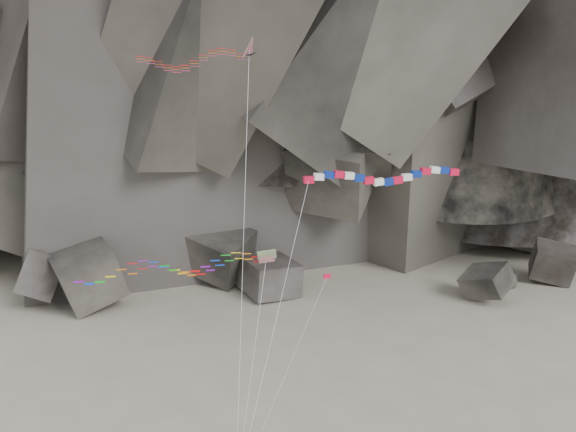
{
  "coord_description": "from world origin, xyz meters",
  "views": [
    {
      "loc": [
        -0.58,
        -45.66,
        31.75
      ],
      "look_at": [
        0.21,
        6.0,
        18.36
      ],
      "focal_mm": 40.0,
      "sensor_mm": 36.0,
      "label": 1
    }
  ],
  "objects_px": {
    "delta_kite": "(186,59)",
    "banner_kite": "(382,177)",
    "parafoil_kite": "(166,267)",
    "pennant_kite": "(311,313)"
  },
  "relations": [
    {
      "from": "delta_kite",
      "to": "parafoil_kite",
      "type": "relative_size",
      "value": 1.91
    },
    {
      "from": "banner_kite",
      "to": "pennant_kite",
      "type": "height_order",
      "value": "banner_kite"
    },
    {
      "from": "delta_kite",
      "to": "banner_kite",
      "type": "xyz_separation_m",
      "value": [
        14.98,
        4.27,
        -9.35
      ]
    },
    {
      "from": "parafoil_kite",
      "to": "pennant_kite",
      "type": "distance_m",
      "value": 11.07
    },
    {
      "from": "delta_kite",
      "to": "parafoil_kite",
      "type": "bearing_deg",
      "value": -90.95
    },
    {
      "from": "delta_kite",
      "to": "pennant_kite",
      "type": "distance_m",
      "value": 20.44
    },
    {
      "from": "delta_kite",
      "to": "banner_kite",
      "type": "height_order",
      "value": "delta_kite"
    },
    {
      "from": "banner_kite",
      "to": "parafoil_kite",
      "type": "xyz_separation_m",
      "value": [
        -16.48,
        -7.75,
        -4.99
      ]
    },
    {
      "from": "parafoil_kite",
      "to": "pennant_kite",
      "type": "relative_size",
      "value": 1.15
    },
    {
      "from": "delta_kite",
      "to": "pennant_kite",
      "type": "relative_size",
      "value": 2.2
    }
  ]
}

